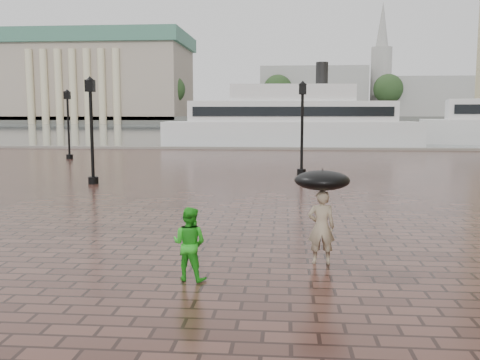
% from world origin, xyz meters
% --- Properties ---
extents(ground, '(300.00, 300.00, 0.00)m').
position_xyz_m(ground, '(0.00, 0.00, 0.00)').
color(ground, '#371E19').
rests_on(ground, ground).
extents(harbour_water, '(240.00, 240.00, 0.00)m').
position_xyz_m(harbour_water, '(0.00, 92.00, 0.00)').
color(harbour_water, '#475256').
rests_on(harbour_water, ground).
extents(quay_edge, '(80.00, 0.60, 0.30)m').
position_xyz_m(quay_edge, '(0.00, 32.00, 0.00)').
color(quay_edge, slate).
rests_on(quay_edge, ground).
extents(far_shore, '(300.00, 60.00, 2.00)m').
position_xyz_m(far_shore, '(0.00, 160.00, 1.00)').
color(far_shore, '#4C4C47').
rests_on(far_shore, ground).
extents(museum, '(57.00, 32.50, 26.00)m').
position_xyz_m(museum, '(-55.00, 144.61, 13.91)').
color(museum, gray).
rests_on(museum, ground).
extents(distant_skyline, '(102.50, 22.00, 33.00)m').
position_xyz_m(distant_skyline, '(48.14, 150.00, 9.45)').
color(distant_skyline, '#97958F').
rests_on(distant_skyline, ground).
extents(far_trees, '(188.00, 8.00, 13.50)m').
position_xyz_m(far_trees, '(0.00, 138.00, 9.42)').
color(far_trees, '#2D2119').
rests_on(far_trees, ground).
extents(street_lamps, '(15.44, 12.44, 4.40)m').
position_xyz_m(street_lamps, '(-5.00, 15.33, 2.33)').
color(street_lamps, black).
rests_on(street_lamps, ground).
extents(adult_pedestrian, '(0.56, 0.38, 1.50)m').
position_xyz_m(adult_pedestrian, '(2.93, -1.50, 0.75)').
color(adult_pedestrian, gray).
rests_on(adult_pedestrian, ground).
extents(child_pedestrian, '(0.76, 0.66, 1.34)m').
position_xyz_m(child_pedestrian, '(0.48, -2.76, 0.67)').
color(child_pedestrian, green).
rests_on(child_pedestrian, ground).
extents(ferry_near, '(23.37, 7.14, 7.56)m').
position_xyz_m(ferry_near, '(2.70, 37.22, 2.27)').
color(ferry_near, silver).
rests_on(ferry_near, ground).
extents(umbrella, '(1.10, 1.10, 1.09)m').
position_xyz_m(umbrella, '(2.93, -1.50, 1.70)').
color(umbrella, black).
rests_on(umbrella, ground).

